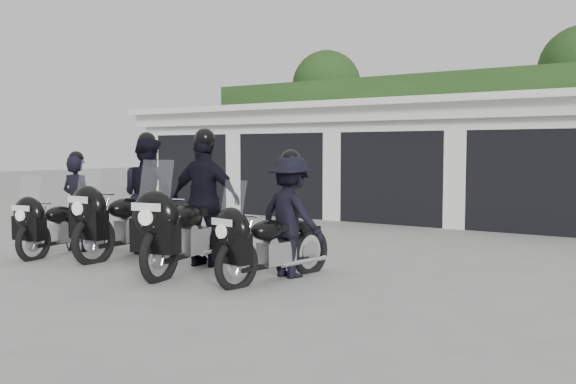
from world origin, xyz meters
The scene contains 7 objects.
ground centered at (0.00, 0.00, 0.00)m, with size 80.00×80.00×0.00m, color gray.
garage_block centered at (0.00, 8.06, 1.42)m, with size 16.40×6.80×2.96m.
background_vegetation centered at (0.37, 12.92, 2.77)m, with size 20.00×3.90×5.80m.
police_bike_a centered at (-3.04, -1.31, 0.71)m, with size 0.79×2.06×1.80m.
police_bike_b centered at (-1.91, -0.71, 0.90)m, with size 0.97×2.45×2.14m.
police_bike_c centered at (-0.26, -1.08, 0.91)m, with size 1.26×2.47×2.16m.
police_bike_d centered at (1.19, -1.00, 0.78)m, with size 1.19×2.08×1.83m.
Camera 1 is at (5.74, -7.94, 1.78)m, focal length 38.00 mm.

